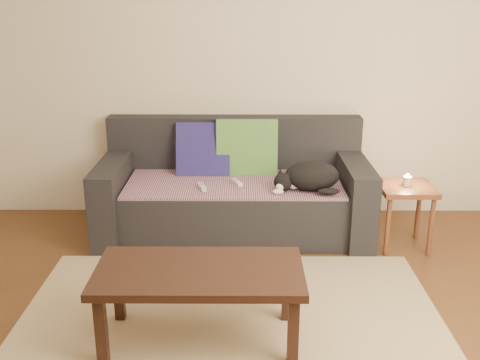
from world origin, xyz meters
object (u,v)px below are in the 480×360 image
object	(u,v)px
cat	(309,177)
coffee_table	(199,278)
side_table	(406,197)
sofa	(234,194)
wii_remote_b	(237,183)
wii_remote_a	(202,187)

from	to	relation	value
cat	coffee_table	world-z (taller)	cat
cat	side_table	distance (m)	0.73
sofa	wii_remote_b	world-z (taller)	sofa
sofa	coffee_table	bearing A→B (deg)	-95.92
wii_remote_b	coffee_table	world-z (taller)	wii_remote_b
wii_remote_a	side_table	world-z (taller)	side_table
sofa	cat	size ratio (longest dim) A/B	3.78
sofa	side_table	world-z (taller)	sofa
wii_remote_b	side_table	bearing A→B (deg)	-120.39
sofa	wii_remote_a	world-z (taller)	sofa
wii_remote_a	cat	bearing A→B (deg)	-109.20
sofa	wii_remote_a	distance (m)	0.38
sofa	wii_remote_b	xyz separation A→B (m)	(0.02, -0.15, 0.15)
cat	side_table	bearing A→B (deg)	19.17
wii_remote_b	cat	bearing A→B (deg)	-124.97
sofa	side_table	bearing A→B (deg)	-14.01
wii_remote_a	sofa	bearing A→B (deg)	-61.13
wii_remote_b	side_table	size ratio (longest dim) A/B	0.31
wii_remote_a	wii_remote_b	distance (m)	0.28
cat	coffee_table	bearing A→B (deg)	-96.05
sofa	side_table	distance (m)	1.32
wii_remote_b	side_table	distance (m)	1.27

